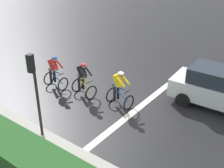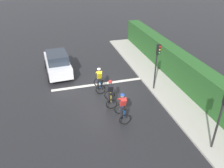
# 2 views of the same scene
# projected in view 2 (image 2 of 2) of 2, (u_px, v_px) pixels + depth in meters

# --- Properties ---
(ground_plane) EXTENTS (80.00, 80.00, 0.00)m
(ground_plane) POSITION_uv_depth(u_px,v_px,m) (104.00, 91.00, 16.13)
(ground_plane) COLOR black
(sidewalk_kerb) EXTENTS (2.80, 23.26, 0.12)m
(sidewalk_kerb) POSITION_uv_depth(u_px,v_px,m) (176.00, 95.00, 15.49)
(sidewalk_kerb) COLOR #ADA89E
(sidewalk_kerb) RESTS_ON ground
(stone_wall_low) EXTENTS (0.44, 23.26, 0.55)m
(stone_wall_low) POSITION_uv_depth(u_px,v_px,m) (189.00, 91.00, 15.60)
(stone_wall_low) COLOR tan
(stone_wall_low) RESTS_ON ground
(hedge_wall) EXTENTS (1.10, 23.26, 2.14)m
(hedge_wall) POSITION_uv_depth(u_px,v_px,m) (195.00, 80.00, 15.28)
(hedge_wall) COLOR #265623
(hedge_wall) RESTS_ON ground
(road_marking_stop_line) EXTENTS (7.00, 0.30, 0.01)m
(road_marking_stop_line) POSITION_uv_depth(u_px,v_px,m) (100.00, 84.00, 16.94)
(road_marking_stop_line) COLOR silver
(road_marking_stop_line) RESTS_ON ground
(cyclist_lead) EXTENTS (0.70, 1.09, 1.66)m
(cyclist_lead) POSITION_uv_depth(u_px,v_px,m) (123.00, 108.00, 12.97)
(cyclist_lead) COLOR black
(cyclist_lead) RESTS_ON ground
(cyclist_second) EXTENTS (0.84, 1.17, 1.66)m
(cyclist_second) POSITION_uv_depth(u_px,v_px,m) (111.00, 94.00, 14.28)
(cyclist_second) COLOR black
(cyclist_second) RESTS_ON ground
(cyclist_mid) EXTENTS (0.77, 1.13, 1.66)m
(cyclist_mid) POSITION_uv_depth(u_px,v_px,m) (99.00, 80.00, 15.78)
(cyclist_mid) COLOR black
(cyclist_mid) RESTS_ON ground
(car_white) EXTENTS (2.05, 4.19, 1.76)m
(car_white) POSITION_uv_depth(u_px,v_px,m) (58.00, 63.00, 18.05)
(car_white) COLOR silver
(car_white) RESTS_ON ground
(traffic_light_near_crossing) EXTENTS (0.24, 0.31, 3.34)m
(traffic_light_near_crossing) POSITION_uv_depth(u_px,v_px,m) (157.00, 61.00, 15.10)
(traffic_light_near_crossing) COLOR black
(traffic_light_near_crossing) RESTS_ON ground
(traffic_light_far_junction) EXTENTS (0.23, 0.31, 3.34)m
(traffic_light_far_junction) POSITION_uv_depth(u_px,v_px,m) (222.00, 112.00, 10.22)
(traffic_light_far_junction) COLOR black
(traffic_light_far_junction) RESTS_ON ground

